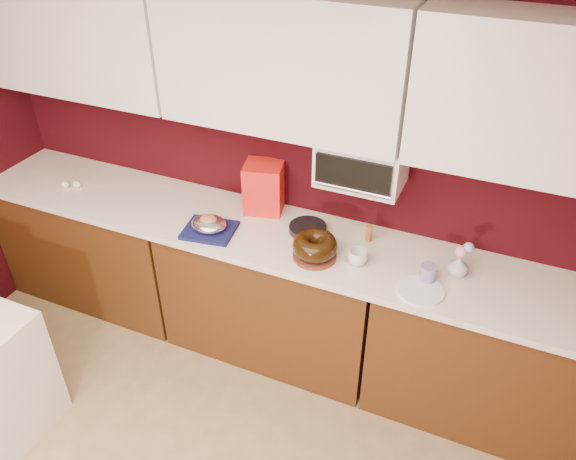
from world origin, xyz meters
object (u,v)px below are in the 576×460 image
Objects in this scene: blue_jar at (428,274)px; bundt_cake at (315,246)px; coffee_mug at (358,256)px; pandoro_box at (264,187)px; toaster_oven at (362,162)px; flower_vase at (458,265)px; foil_ham_nest at (209,224)px.

bundt_cake is at bearing -175.78° from blue_jar.
coffee_mug is (0.23, 0.04, -0.03)m from bundt_cake.
pandoro_box is 2.96× the size of coffee_mug.
pandoro_box is at bearing 156.83° from coffee_mug.
toaster_oven reaches higher than coffee_mug.
pandoro_box is at bearing 175.55° from toaster_oven.
pandoro_box is (-0.60, 0.05, -0.32)m from toaster_oven.
blue_jar is 0.17m from flower_vase.
coffee_mug is (0.09, -0.25, -0.42)m from toaster_oven.
bundt_cake is at bearing -167.69° from flower_vase.
flower_vase is (0.50, 0.12, 0.01)m from coffee_mug.
toaster_oven is 1.85× the size of bundt_cake.
bundt_cake is 0.61m from blue_jar.
coffee_mug is 0.80× the size of flower_vase.
flower_vase is at bearing -22.60° from pandoro_box.
bundt_cake is 0.23m from coffee_mug.
flower_vase is (0.13, 0.12, 0.02)m from blue_jar.
pandoro_box is 1.21m from flower_vase.
foil_ham_nest is at bearing -176.31° from coffee_mug.
bundt_cake reaches higher than foil_ham_nest.
toaster_oven is at bearing -18.66° from pandoro_box.
flower_vase is at bearing 12.31° from bundt_cake.
pandoro_box is 2.38× the size of flower_vase.
bundt_cake is (-0.14, -0.29, -0.39)m from toaster_oven.
flower_vase is at bearing 7.25° from foil_ham_nest.
flower_vase reaches higher than foil_ham_nest.
flower_vase is at bearing 13.28° from coffee_mug.
bundt_cake is 0.75m from flower_vase.
toaster_oven is 4.33× the size of coffee_mug.
toaster_oven is at bearing 63.64° from bundt_cake.
bundt_cake is 2.47× the size of blue_jar.
bundt_cake is 0.79× the size of pandoro_box.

